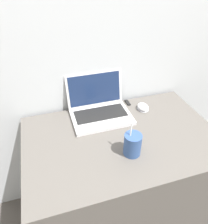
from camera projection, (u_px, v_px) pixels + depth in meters
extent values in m
cube|color=silver|center=(102.00, 24.00, 1.15)|extent=(7.00, 0.04, 2.50)
cube|color=#5B5651|center=(119.00, 182.00, 1.38)|extent=(1.03, 0.65, 0.77)
cube|color=silver|center=(101.00, 117.00, 1.28)|extent=(0.34, 0.24, 0.02)
cube|color=black|center=(101.00, 113.00, 1.28)|extent=(0.30, 0.13, 0.00)
cube|color=silver|center=(95.00, 89.00, 1.32)|extent=(0.34, 0.05, 0.20)
cube|color=#19284C|center=(95.00, 89.00, 1.31)|extent=(0.31, 0.04, 0.18)
cylinder|color=#33518C|center=(132.00, 145.00, 1.02)|extent=(0.08, 0.08, 0.11)
cylinder|color=black|center=(133.00, 136.00, 0.99)|extent=(0.07, 0.07, 0.01)
cylinder|color=white|center=(131.00, 134.00, 0.99)|extent=(0.03, 0.03, 0.17)
ellipsoid|color=#B2B2B7|center=(143.00, 109.00, 1.36)|extent=(0.07, 0.09, 0.01)
ellipsoid|color=silver|center=(143.00, 107.00, 1.35)|extent=(0.07, 0.08, 0.04)
cube|color=black|center=(128.00, 103.00, 1.41)|extent=(0.02, 0.06, 0.01)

